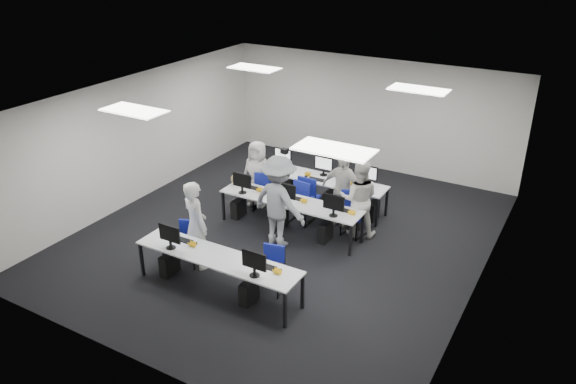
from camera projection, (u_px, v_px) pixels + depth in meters
The scene contains 23 objects.
room at pixel (285, 170), 11.43m from camera, with size 9.00×9.02×3.00m.
ceiling_panels at pixel (285, 99), 10.80m from camera, with size 5.20×4.60×0.02m.
desk_front at pixel (217, 259), 9.89m from camera, with size 3.20×0.70×0.73m.
desk_mid at pixel (290, 203), 11.93m from camera, with size 3.20×0.70×0.73m.
desk_back at pixel (320, 180), 13.03m from camera, with size 3.20×0.70×0.73m.
equipment_front at pixel (209, 272), 10.10m from camera, with size 2.51×0.41×1.19m.
equipment_mid at pixel (282, 214), 12.14m from camera, with size 2.91×0.41×1.19m.
equipment_back at pixel (327, 194), 13.10m from camera, with size 2.91×0.41×1.19m.
chair_0 at pixel (188, 251), 10.92m from camera, with size 0.55×0.57×0.86m.
chair_1 at pixel (271, 277), 10.10m from camera, with size 0.51×0.53×0.85m.
chair_2 at pixel (264, 197), 13.09m from camera, with size 0.57×0.59×0.90m.
chair_3 at pixel (302, 209), 12.51m from camera, with size 0.49×0.53×0.98m.
chair_4 at pixel (354, 223), 11.96m from camera, with size 0.49×0.53×0.87m.
chair_5 at pixel (266, 195), 13.17m from camera, with size 0.59×0.62×0.94m.
chair_6 at pixel (307, 205), 12.71m from camera, with size 0.51×0.55×0.94m.
chair_7 at pixel (351, 213), 12.35m from camera, with size 0.60×0.62×0.93m.
handbag at pixel (237, 179), 12.61m from camera, with size 0.31×0.20×0.25m, color #957D4D.
student_0 at pixel (196, 225), 10.60m from camera, with size 0.65×0.43×1.78m, color beige.
student_1 at pixel (359, 199), 11.73m from camera, with size 0.82×0.64×1.69m, color beige.
student_2 at pixel (258, 174), 13.07m from camera, with size 0.77×0.50×1.58m, color beige.
student_3 at pixel (342, 189), 12.21m from camera, with size 0.97×0.40×1.65m, color beige.
photographer at pixel (279, 202), 11.30m from camera, with size 1.26×0.72×1.95m, color gray.
dslr_camera at pixel (284, 151), 10.99m from camera, with size 0.14×0.18×0.10m, color black.
Camera 1 is at (5.29, -9.12, 5.93)m, focal length 35.00 mm.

